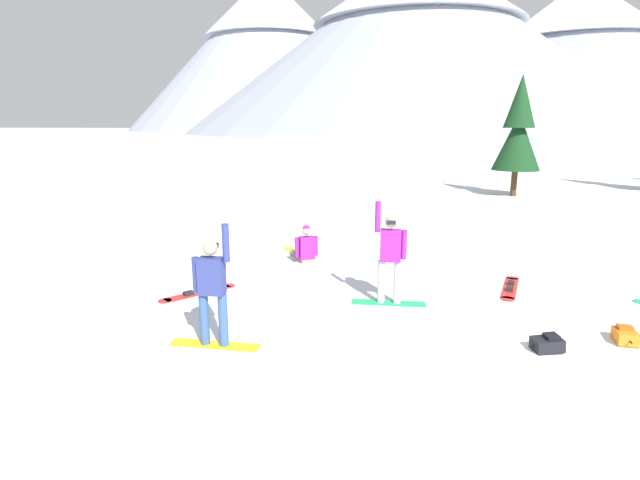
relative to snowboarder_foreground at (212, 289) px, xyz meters
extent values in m
plane|color=silver|center=(3.90, -0.72, -0.97)|extent=(800.00, 800.00, 0.00)
cube|color=yellow|center=(0.00, 0.00, -0.95)|extent=(1.49, 0.37, 0.02)
cylinder|color=#335184|center=(-0.16, -0.01, -0.51)|extent=(0.15, 0.15, 0.86)
cylinder|color=#335184|center=(0.16, 0.01, -0.51)|extent=(0.15, 0.15, 0.86)
cube|color=navy|center=(0.00, 0.00, 0.22)|extent=(0.41, 0.26, 0.59)
cylinder|color=navy|center=(-0.26, -0.02, 0.23)|extent=(0.11, 0.11, 0.58)
cylinder|color=navy|center=(0.26, 0.01, 0.77)|extent=(0.11, 0.11, 0.60)
sphere|color=tan|center=(0.00, 0.00, 0.68)|extent=(0.24, 0.24, 0.24)
cube|color=black|center=(-0.01, 0.14, 0.69)|extent=(0.17, 0.05, 0.08)
cube|color=#19B259|center=(2.56, 2.62, -0.95)|extent=(1.49, 0.43, 0.02)
cylinder|color=#B7B7BC|center=(2.72, 2.63, -0.51)|extent=(0.15, 0.15, 0.86)
cylinder|color=#B7B7BC|center=(2.40, 2.60, -0.51)|extent=(0.15, 0.15, 0.86)
cube|color=#8C1E8C|center=(2.56, 2.62, 0.24)|extent=(0.42, 0.28, 0.63)
cylinder|color=#8C1E8C|center=(2.82, 2.64, 0.26)|extent=(0.11, 0.11, 0.58)
cylinder|color=#8C1E8C|center=(2.31, 2.59, 0.80)|extent=(0.11, 0.11, 0.60)
sphere|color=tan|center=(2.56, 2.62, 0.71)|extent=(0.24, 0.24, 0.24)
cube|color=black|center=(2.58, 2.48, 0.72)|extent=(0.17, 0.06, 0.08)
cube|color=gray|center=(0.17, 5.23, -0.92)|extent=(0.46, 0.43, 0.10)
cylinder|color=gray|center=(-0.19, 5.59, -0.89)|extent=(0.57, 0.74, 0.14)
cylinder|color=gray|center=(-0.02, 5.70, -0.89)|extent=(0.57, 0.74, 0.14)
cube|color=yellow|center=(-0.33, 5.98, -0.95)|extent=(1.12, 1.45, 0.02)
cube|color=#8C1E8C|center=(0.17, 5.23, -0.58)|extent=(0.47, 0.42, 0.58)
cylinder|color=#8C1E8C|center=(-0.04, 5.09, -0.55)|extent=(0.11, 0.11, 0.52)
cylinder|color=#8C1E8C|center=(0.39, 5.38, -0.55)|extent=(0.11, 0.11, 0.52)
sphere|color=tan|center=(0.17, 5.23, -0.13)|extent=(0.24, 0.24, 0.24)
sphere|color=#8C1E8C|center=(0.17, 5.23, -0.08)|extent=(0.20, 0.20, 0.20)
cube|color=red|center=(-1.45, 2.31, -0.95)|extent=(1.10, 1.37, 0.02)
cylinder|color=red|center=(-1.88, 1.70, -0.95)|extent=(0.38, 0.38, 0.02)
cylinder|color=red|center=(-1.01, 2.91, -0.95)|extent=(0.38, 0.38, 0.02)
cube|color=black|center=(-1.58, 2.12, -0.91)|extent=(0.23, 0.24, 0.07)
cube|color=black|center=(-1.32, 2.49, -0.91)|extent=(0.23, 0.24, 0.07)
cube|color=red|center=(5.07, 4.18, -0.95)|extent=(0.57, 1.58, 0.02)
cylinder|color=red|center=(5.22, 4.94, -0.95)|extent=(0.33, 0.33, 0.02)
cylinder|color=red|center=(4.93, 3.41, -0.95)|extent=(0.33, 0.33, 0.02)
cube|color=black|center=(5.12, 4.40, -0.91)|extent=(0.18, 0.22, 0.07)
cube|color=black|center=(5.03, 3.95, -0.91)|extent=(0.18, 0.22, 0.07)
cube|color=orange|center=(6.55, 1.65, -0.86)|extent=(0.33, 0.45, 0.22)
cube|color=#A85613|center=(6.55, 1.72, -0.73)|extent=(0.23, 0.20, 0.07)
cylinder|color=black|center=(6.54, 1.41, -0.85)|extent=(0.03, 0.12, 0.02)
cube|color=black|center=(5.22, 1.02, -0.85)|extent=(0.53, 0.44, 0.23)
cube|color=black|center=(5.28, 1.03, -0.72)|extent=(0.26, 0.27, 0.07)
cylinder|color=black|center=(4.99, 0.95, -0.87)|extent=(0.12, 0.05, 0.02)
cylinder|color=#472D19|center=(7.13, 19.58, -0.32)|extent=(0.29, 0.29, 1.29)
cone|color=#143819|center=(7.13, 19.58, 1.71)|extent=(2.29, 2.29, 2.75)
cone|color=#143819|center=(7.13, 19.58, 3.63)|extent=(1.49, 1.49, 2.52)
cone|color=#8C93A3|center=(-86.44, 257.71, 38.18)|extent=(144.90, 144.90, 78.30)
cone|color=white|center=(-86.44, 257.71, 61.67)|extent=(65.20, 65.20, 31.32)
cone|color=#8C93A3|center=(-6.83, 197.47, 31.87)|extent=(174.62, 174.62, 65.68)
cone|color=#8C93A3|center=(60.79, 246.05, 31.39)|extent=(151.88, 151.88, 64.72)
cone|color=white|center=(60.79, 246.05, 50.81)|extent=(68.35, 68.35, 25.89)
camera|label=1|loc=(3.39, -6.98, 2.56)|focal=28.15mm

